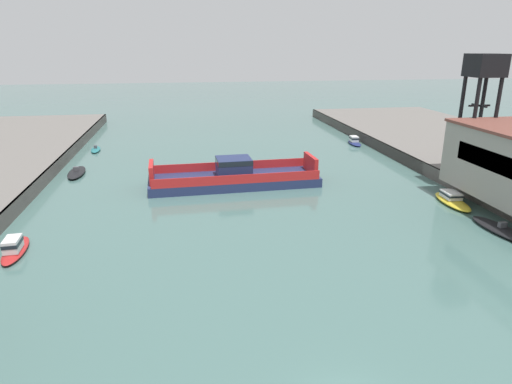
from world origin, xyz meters
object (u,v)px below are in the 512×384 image
object	(u,v)px
moored_boat_near_left	(96,149)
moored_boat_mid_right	(354,141)
moored_boat_upstream_b	(502,230)
crane_tower	(483,80)
moored_boat_mid_left	(452,200)
chain_ferry	(234,177)
moored_boat_far_right	(77,172)
moored_boat_upstream_a	(14,248)

from	to	relation	value
moored_boat_near_left	moored_boat_mid_right	world-z (taller)	moored_boat_mid_right
moored_boat_near_left	moored_boat_upstream_b	xyz separation A→B (m)	(43.29, -41.56, 0.06)
moored_boat_mid_right	crane_tower	distance (m)	29.49
moored_boat_upstream_b	crane_tower	bearing A→B (deg)	68.66
moored_boat_near_left	moored_boat_mid_left	distance (m)	54.72
moored_boat_mid_right	moored_boat_mid_left	bearing A→B (deg)	-91.53
chain_ferry	moored_boat_near_left	bearing A→B (deg)	132.05
moored_boat_near_left	moored_boat_mid_left	xyz separation A→B (m)	(43.30, -33.44, 0.26)
moored_boat_mid_right	moored_boat_far_right	size ratio (longest dim) A/B	0.79
chain_ferry	moored_boat_upstream_a	xyz separation A→B (m)	(-20.40, -16.30, -0.50)
moored_boat_mid_right	moored_boat_far_right	distance (m)	45.91
moored_boat_upstream_a	moored_boat_mid_right	bearing A→B (deg)	39.87
moored_boat_upstream_b	moored_boat_upstream_a	bearing A→B (deg)	176.51
moored_boat_far_right	crane_tower	xyz separation A→B (m)	(48.43, -14.03, 12.54)
moored_boat_near_left	moored_boat_upstream_a	size ratio (longest dim) A/B	0.85
moored_boat_mid_right	crane_tower	world-z (taller)	crane_tower
moored_boat_far_right	moored_boat_upstream_a	distance (m)	24.44
moored_boat_mid_right	moored_boat_upstream_a	world-z (taller)	moored_boat_upstream_a
moored_boat_mid_left	crane_tower	size ratio (longest dim) A/B	0.47
moored_boat_mid_left	moored_boat_upstream_a	size ratio (longest dim) A/B	1.12
moored_boat_mid_left	moored_boat_upstream_b	size ratio (longest dim) A/B	0.89
moored_boat_mid_right	moored_boat_upstream_a	size ratio (longest dim) A/B	0.89
moored_boat_near_left	crane_tower	world-z (taller)	crane_tower
moored_boat_mid_left	moored_boat_far_right	bearing A→B (deg)	156.37
moored_boat_near_left	moored_boat_far_right	xyz separation A→B (m)	(-0.05, -14.48, 0.08)
moored_boat_mid_right	moored_boat_far_right	bearing A→B (deg)	-164.31
moored_boat_near_left	moored_boat_far_right	world-z (taller)	moored_boat_far_right
moored_boat_mid_left	moored_boat_upstream_a	bearing A→B (deg)	-172.79
moored_boat_far_right	chain_ferry	bearing A→B (deg)	-21.71
moored_boat_far_right	moored_boat_upstream_a	xyz separation A→B (m)	(0.06, -24.44, 0.27)
moored_boat_far_right	moored_boat_upstream_b	world-z (taller)	moored_boat_far_right
moored_boat_mid_right	crane_tower	xyz separation A→B (m)	(4.24, -26.45, 12.32)
moored_boat_upstream_a	moored_boat_near_left	bearing A→B (deg)	90.01
moored_boat_far_right	moored_boat_mid_left	bearing A→B (deg)	-23.63
moored_boat_mid_right	moored_boat_upstream_a	distance (m)	57.50
chain_ferry	moored_boat_far_right	distance (m)	22.03
crane_tower	moored_boat_mid_right	bearing A→B (deg)	99.11
moored_boat_near_left	crane_tower	bearing A→B (deg)	-30.51
moored_boat_mid_left	crane_tower	xyz separation A→B (m)	(5.08, 4.93, 12.36)
moored_boat_mid_left	moored_boat_far_right	xyz separation A→B (m)	(-43.35, 18.96, -0.18)
moored_boat_near_left	moored_boat_far_right	size ratio (longest dim) A/B	0.76
chain_ferry	crane_tower	distance (m)	30.92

